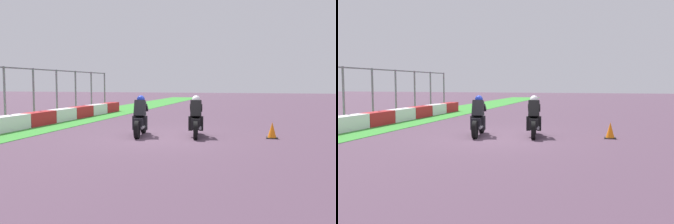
% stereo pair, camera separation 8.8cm
% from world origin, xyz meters
% --- Properties ---
extents(ground_plane, '(120.00, 120.00, 0.00)m').
position_xyz_m(ground_plane, '(0.00, 0.00, 0.00)').
color(ground_plane, '#4F384A').
extents(grass_verge, '(72.00, 3.82, 0.02)m').
position_xyz_m(grass_verge, '(0.00, 6.61, 0.01)').
color(grass_verge, '#388F33').
rests_on(grass_verge, ground_plane).
extents(track_barrier, '(21.96, 0.60, 0.64)m').
position_xyz_m(track_barrier, '(-0.00, 6.52, 0.32)').
color(track_barrier, red).
rests_on(track_barrier, ground_plane).
extents(rider_lane_a, '(2.04, 0.60, 1.51)m').
position_xyz_m(rider_lane_a, '(0.42, -1.13, 0.62)').
color(rider_lane_a, black).
rests_on(rider_lane_a, ground_plane).
extents(rider_lane_b, '(2.04, 0.60, 1.51)m').
position_xyz_m(rider_lane_b, '(0.08, 0.90, 0.62)').
color(rider_lane_b, black).
rests_on(rider_lane_b, ground_plane).
extents(traffic_cone, '(0.40, 0.40, 0.59)m').
position_xyz_m(traffic_cone, '(0.68, -3.83, 0.27)').
color(traffic_cone, black).
rests_on(traffic_cone, ground_plane).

